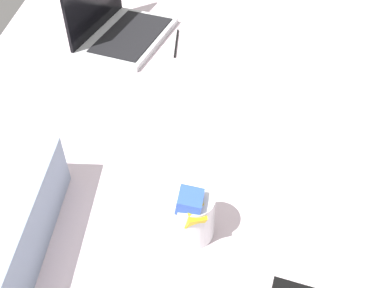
{
  "coord_description": "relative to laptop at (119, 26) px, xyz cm",
  "views": [
    {
      "loc": [
        -102.46,
        -2.12,
        96.75
      ],
      "look_at": [
        -25.55,
        1.92,
        24.0
      ],
      "focal_mm": 42.45,
      "sensor_mm": 36.0,
      "label": 1
    }
  ],
  "objects": [
    {
      "name": "charger_cable",
      "position": [
        -2.84,
        -19.25,
        -4.11
      ],
      "size": [
        17.01,
        0.82,
        0.6
      ],
      "primitive_type": "cube",
      "rotation": [
        0.0,
        0.0,
        0.01
      ],
      "color": "black",
      "rests_on": "bed_mattress"
    },
    {
      "name": "bed_mattress",
      "position": [
        -31.5,
        -29.21,
        -13.41
      ],
      "size": [
        180.0,
        140.0,
        18.0
      ],
      "primitive_type": "cube",
      "color": "silver",
      "rests_on": "ground"
    },
    {
      "name": "snack_cup",
      "position": [
        -77.72,
        -28.34,
        1.7
      ],
      "size": [
        9.98,
        9.09,
        13.64
      ],
      "color": "silver",
      "rests_on": "bed_mattress"
    },
    {
      "name": "laptop",
      "position": [
        0.0,
        0.0,
        0.0
      ],
      "size": [
        38.49,
        32.08,
        23.0
      ],
      "rotation": [
        0.0,
        0.0,
        -0.31
      ],
      "color": "#B7BABC",
      "rests_on": "bed_mattress"
    }
  ]
}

